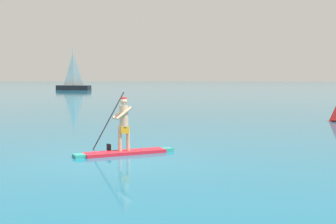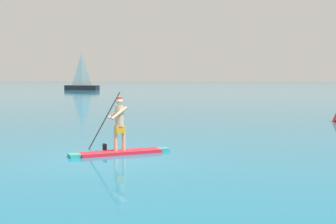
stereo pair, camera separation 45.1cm
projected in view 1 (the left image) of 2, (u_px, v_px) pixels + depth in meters
name	position (u px, v px, depth m)	size (l,w,h in m)	color
ground	(115.00, 159.00, 13.31)	(440.00, 440.00, 0.00)	#196B8C
paddleboarder_mid_center	(124.00, 141.00, 14.05)	(2.83, 2.05, 1.91)	red
sailboat_left_horizon	(73.00, 85.00, 82.18)	(6.42, 2.56, 7.81)	black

